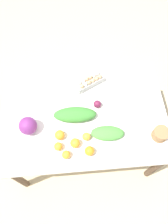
# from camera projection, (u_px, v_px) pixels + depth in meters

# --- Properties ---
(ground_plane) EXTENTS (8.00, 8.00, 0.00)m
(ground_plane) POSITION_uv_depth(u_px,v_px,m) (84.00, 141.00, 2.50)
(ground_plane) COLOR #C6B289
(dining_table) EXTENTS (1.40, 0.97, 0.73)m
(dining_table) POSITION_uv_depth(u_px,v_px,m) (84.00, 117.00, 1.93)
(dining_table) COLOR silver
(dining_table) RESTS_ON ground_plane
(cabbage_purple) EXTENTS (0.15, 0.15, 0.15)m
(cabbage_purple) POSITION_uv_depth(u_px,v_px,m) (28.00, 126.00, 1.72)
(cabbage_purple) COLOR #7A2D75
(cabbage_purple) RESTS_ON dining_table
(egg_carton) EXTENTS (0.28, 0.20, 0.09)m
(egg_carton) POSITION_uv_depth(u_px,v_px,m) (90.00, 82.00, 1.95)
(egg_carton) COLOR #B7B7B2
(egg_carton) RESTS_ON dining_table
(paper_bag) EXTENTS (0.12, 0.12, 0.09)m
(paper_bag) POSITION_uv_depth(u_px,v_px,m) (160.00, 134.00, 1.72)
(paper_bag) COLOR #997047
(paper_bag) RESTS_ON dining_table
(greens_bunch_kale) EXTENTS (0.27, 0.15, 0.07)m
(greens_bunch_kale) POSITION_uv_depth(u_px,v_px,m) (108.00, 133.00, 1.74)
(greens_bunch_kale) COLOR #4C933D
(greens_bunch_kale) RESTS_ON dining_table
(greens_bunch_scallion) EXTENTS (0.36, 0.16, 0.09)m
(greens_bunch_scallion) POSITION_uv_depth(u_px,v_px,m) (75.00, 115.00, 1.80)
(greens_bunch_scallion) COLOR #3D8433
(greens_bunch_scallion) RESTS_ON dining_table
(beet_root) EXTENTS (0.07, 0.07, 0.07)m
(beet_root) POSITION_uv_depth(u_px,v_px,m) (97.00, 104.00, 1.85)
(beet_root) COLOR maroon
(beet_root) RESTS_ON dining_table
(orange_0) EXTENTS (0.08, 0.08, 0.08)m
(orange_0) POSITION_uv_depth(u_px,v_px,m) (90.00, 151.00, 1.67)
(orange_0) COLOR orange
(orange_0) RESTS_ON dining_table
(orange_1) EXTENTS (0.07, 0.07, 0.07)m
(orange_1) POSITION_uv_depth(u_px,v_px,m) (87.00, 136.00, 1.72)
(orange_1) COLOR #F9A833
(orange_1) RESTS_ON dining_table
(orange_2) EXTENTS (0.08, 0.08, 0.08)m
(orange_2) POSITION_uv_depth(u_px,v_px,m) (75.00, 143.00, 1.69)
(orange_2) COLOR orange
(orange_2) RESTS_ON dining_table
(orange_3) EXTENTS (0.08, 0.08, 0.08)m
(orange_3) POSITION_uv_depth(u_px,v_px,m) (60.00, 135.00, 1.72)
(orange_3) COLOR orange
(orange_3) RESTS_ON dining_table
(orange_4) EXTENTS (0.07, 0.07, 0.07)m
(orange_4) POSITION_uv_depth(u_px,v_px,m) (66.00, 155.00, 1.66)
(orange_4) COLOR orange
(orange_4) RESTS_ON dining_table
(orange_5) EXTENTS (0.07, 0.07, 0.07)m
(orange_5) POSITION_uv_depth(u_px,v_px,m) (58.00, 146.00, 1.69)
(orange_5) COLOR orange
(orange_5) RESTS_ON dining_table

